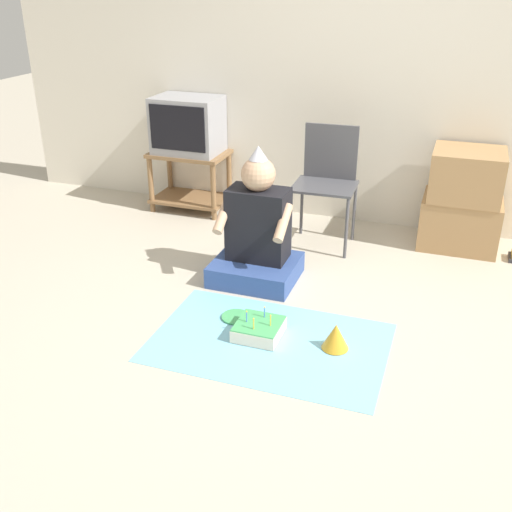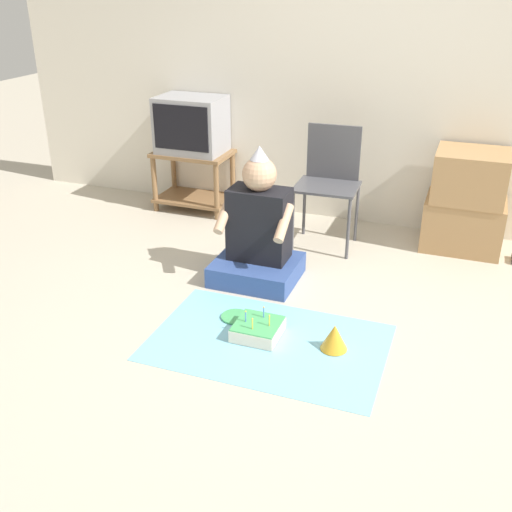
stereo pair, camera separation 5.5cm
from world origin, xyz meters
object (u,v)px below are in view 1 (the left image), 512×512
Objects in this scene: cardboard_box_stack at (463,200)px; birthday_cake at (259,329)px; tv at (188,125)px; folding_chair at (327,176)px; paper_plate at (236,317)px; party_hat_blue at (336,336)px; person_seated at (257,236)px.

birthday_cake is at bearing -120.82° from cardboard_box_stack.
tv is 2.27m from cardboard_box_stack.
paper_plate is at bearing -100.09° from folding_chair.
birthday_cake is 0.24m from paper_plate.
cardboard_box_stack is (2.24, -0.05, -0.38)m from tv.
folding_chair is at bearing 105.83° from party_hat_blue.
birthday_cake reaches higher than party_hat_blue.
folding_chair is 1.42m from paper_plate.
cardboard_box_stack is at bearing 38.60° from person_seated.
cardboard_box_stack is 2.00m from birthday_cake.
paper_plate is at bearing -57.26° from tv.
person_seated is 0.63m from paper_plate.
folding_chair reaches higher than party_hat_blue.
paper_plate is at bearing -127.72° from cardboard_box_stack.
folding_chair reaches higher than paper_plate.
folding_chair reaches higher than birthday_cake.
paper_plate is (-0.23, -1.30, -0.52)m from folding_chair.
tv is 2.05m from paper_plate.
birthday_cake reaches higher than paper_plate.
person_seated is 0.78m from birthday_cake.
person_seated is (-0.29, -0.75, -0.22)m from folding_chair.
tv is 2.10× the size of birthday_cake.
folding_chair is (1.27, -0.31, -0.21)m from tv.
party_hat_blue is (0.44, 0.02, 0.03)m from birthday_cake.
person_seated is at bearing 135.87° from party_hat_blue.
tv reaches higher than person_seated.
cardboard_box_stack is 4.29× the size of paper_plate.
folding_chair is at bearing -13.79° from tv.
cardboard_box_stack is at bearing 52.28° from paper_plate.
tv reaches higher than party_hat_blue.
cardboard_box_stack is 1.61m from person_seated.
person_seated reaches higher than cardboard_box_stack.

